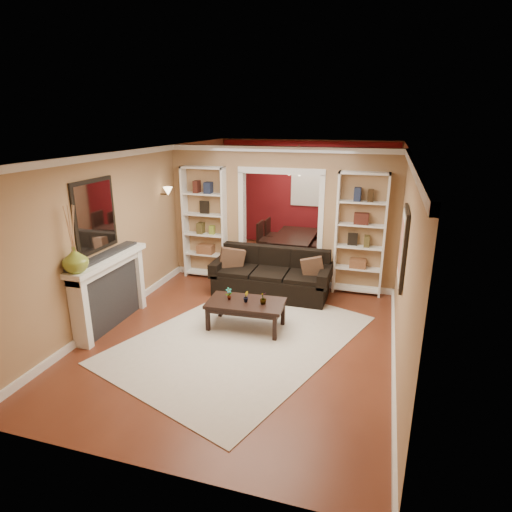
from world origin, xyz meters
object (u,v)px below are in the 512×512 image
(coffee_table, at_px, (246,315))
(dining_table, at_px, (296,247))
(sofa, at_px, (271,273))
(fireplace, at_px, (111,292))
(bookshelf_right, at_px, (360,235))
(bookshelf_left, at_px, (205,223))

(coffee_table, bearing_deg, dining_table, 86.47)
(sofa, relative_size, fireplace, 1.29)
(bookshelf_right, bearing_deg, sofa, -159.32)
(sofa, relative_size, bookshelf_left, 0.95)
(sofa, relative_size, bookshelf_right, 0.95)
(coffee_table, distance_m, bookshelf_left, 2.69)
(bookshelf_right, bearing_deg, coffee_table, -128.02)
(sofa, height_order, fireplace, fireplace)
(coffee_table, relative_size, bookshelf_right, 0.52)
(bookshelf_right, distance_m, fireplace, 4.47)
(fireplace, bearing_deg, bookshelf_right, 34.80)
(bookshelf_right, relative_size, dining_table, 1.39)
(bookshelf_left, bearing_deg, sofa, -20.36)
(coffee_table, distance_m, bookshelf_right, 2.71)
(dining_table, bearing_deg, sofa, -180.00)
(dining_table, bearing_deg, coffee_table, 179.48)
(sofa, height_order, bookshelf_right, bookshelf_right)
(sofa, xyz_separation_m, fireplace, (-2.10, -1.95, 0.15))
(bookshelf_left, bearing_deg, coffee_table, -52.72)
(sofa, relative_size, dining_table, 1.33)
(sofa, distance_m, fireplace, 2.87)
(bookshelf_left, height_order, dining_table, bookshelf_left)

